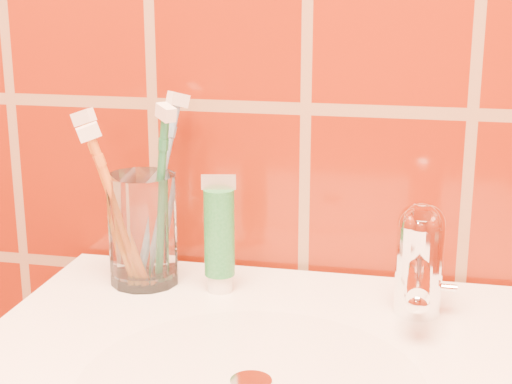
# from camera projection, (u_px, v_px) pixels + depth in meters

# --- Properties ---
(glass_tumbler) EXTENTS (0.09, 0.09, 0.13)m
(glass_tumbler) POSITION_uv_depth(u_px,v_px,m) (143.00, 229.00, 0.88)
(glass_tumbler) COLOR white
(glass_tumbler) RESTS_ON pedestal_sink
(toothpaste_tube) EXTENTS (0.04, 0.03, 0.13)m
(toothpaste_tube) POSITION_uv_depth(u_px,v_px,m) (219.00, 237.00, 0.85)
(toothpaste_tube) COLOR white
(toothpaste_tube) RESTS_ON pedestal_sink
(faucet) EXTENTS (0.05, 0.11, 0.12)m
(faucet) POSITION_uv_depth(u_px,v_px,m) (420.00, 256.00, 0.79)
(faucet) COLOR white
(faucet) RESTS_ON pedestal_sink
(toothbrush_0) EXTENTS (0.13, 0.11, 0.20)m
(toothbrush_0) POSITION_uv_depth(u_px,v_px,m) (119.00, 209.00, 0.85)
(toothbrush_0) COLOR orange
(toothbrush_0) RESTS_ON glass_tumbler
(toothbrush_1) EXTENTS (0.13, 0.14, 0.23)m
(toothbrush_1) POSITION_uv_depth(u_px,v_px,m) (159.00, 188.00, 0.89)
(toothbrush_1) COLOR #6A93BD
(toothbrush_1) RESTS_ON glass_tumbler
(toothbrush_2) EXTENTS (0.11, 0.10, 0.22)m
(toothbrush_2) POSITION_uv_depth(u_px,v_px,m) (159.00, 198.00, 0.86)
(toothbrush_2) COLOR #1F7648
(toothbrush_2) RESTS_ON glass_tumbler
(toothbrush_3) EXTENTS (0.11, 0.10, 0.20)m
(toothbrush_3) POSITION_uv_depth(u_px,v_px,m) (112.00, 200.00, 0.87)
(toothbrush_3) COLOR orange
(toothbrush_3) RESTS_ON glass_tumbler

